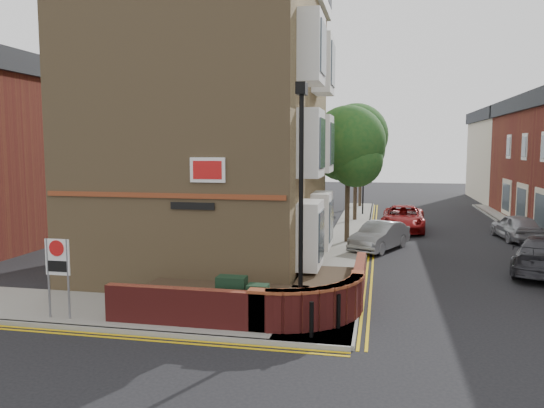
{
  "coord_description": "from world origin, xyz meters",
  "views": [
    {
      "loc": [
        3.6,
        -12.22,
        4.83
      ],
      "look_at": [
        0.26,
        4.0,
        3.02
      ],
      "focal_mm": 35.0,
      "sensor_mm": 36.0,
      "label": 1
    }
  ],
  "objects_px": {
    "utility_cabinet_large": "(232,298)",
    "zone_sign": "(58,263)",
    "lamppost": "(301,204)",
    "silver_car_near": "(380,236)"
  },
  "relations": [
    {
      "from": "utility_cabinet_large",
      "to": "zone_sign",
      "type": "height_order",
      "value": "zone_sign"
    },
    {
      "from": "lamppost",
      "to": "zone_sign",
      "type": "bearing_deg",
      "value": -173.93
    },
    {
      "from": "lamppost",
      "to": "utility_cabinet_large",
      "type": "relative_size",
      "value": 5.25
    },
    {
      "from": "utility_cabinet_large",
      "to": "lamppost",
      "type": "bearing_deg",
      "value": -3.01
    },
    {
      "from": "lamppost",
      "to": "silver_car_near",
      "type": "xyz_separation_m",
      "value": [
        2.0,
        11.47,
        -2.69
      ]
    },
    {
      "from": "zone_sign",
      "to": "silver_car_near",
      "type": "relative_size",
      "value": 0.55
    },
    {
      "from": "lamppost",
      "to": "silver_car_near",
      "type": "height_order",
      "value": "lamppost"
    },
    {
      "from": "lamppost",
      "to": "utility_cabinet_large",
      "type": "distance_m",
      "value": 3.24
    },
    {
      "from": "utility_cabinet_large",
      "to": "silver_car_near",
      "type": "relative_size",
      "value": 0.3
    },
    {
      "from": "utility_cabinet_large",
      "to": "silver_car_near",
      "type": "bearing_deg",
      "value": 71.07
    }
  ]
}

